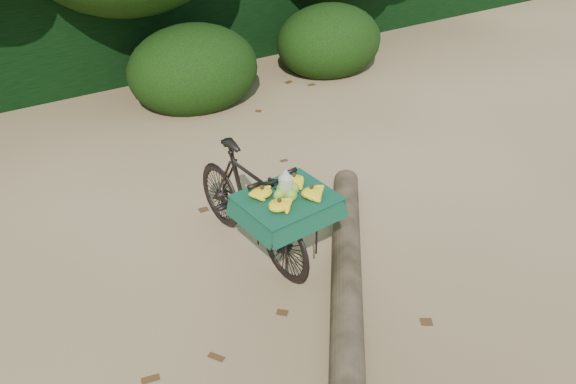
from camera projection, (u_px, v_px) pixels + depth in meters
ground at (240, 294)px, 5.73m from camera, size 80.00×80.00×0.00m
vendor_bicycle at (251, 203)px, 5.98m from camera, size 0.88×1.94×1.14m
fallen_log at (347, 289)px, 5.58m from camera, size 2.50×3.29×0.28m
hedge_backdrop at (54, 25)px, 9.76m from camera, size 26.00×1.80×1.80m
bush_clumps at (130, 86)px, 8.79m from camera, size 8.80×1.70×0.90m
leaf_litter at (210, 257)px, 6.19m from camera, size 7.00×7.30×0.01m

